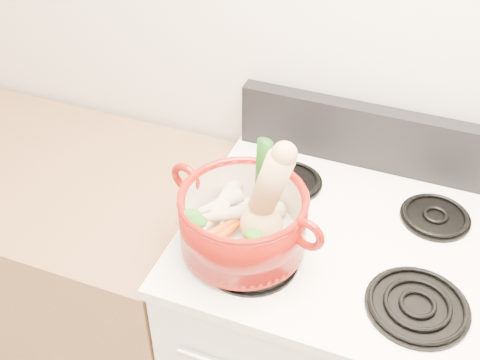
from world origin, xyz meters
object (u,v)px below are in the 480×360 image
at_px(dutch_oven, 243,221).
at_px(squash, 262,197).
at_px(leek, 263,185).
at_px(stove_body, 328,354).

xyz_separation_m(dutch_oven, squash, (0.04, 0.00, 0.09)).
xyz_separation_m(squash, leek, (-0.01, 0.04, -0.00)).
bearing_deg(stove_body, leek, -154.14).
distance_m(dutch_oven, squash, 0.10).
height_order(stove_body, leek, leek).
bearing_deg(squash, stove_body, 61.15).
distance_m(stove_body, squash, 0.70).
xyz_separation_m(stove_body, dutch_oven, (-0.22, -0.13, 0.58)).
bearing_deg(stove_body, squash, -143.57).
bearing_deg(dutch_oven, squash, 14.58).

